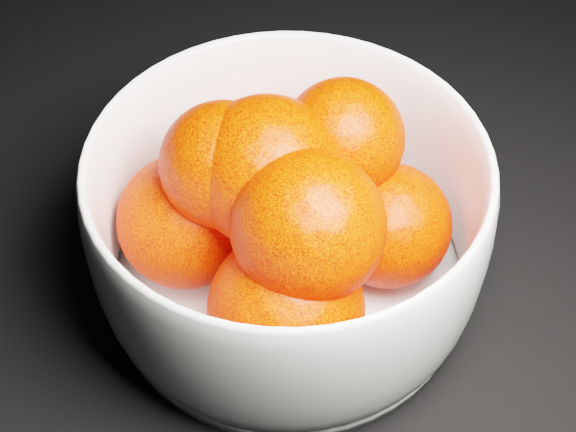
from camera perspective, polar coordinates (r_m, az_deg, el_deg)
The scene contains 2 objects.
bowl at distance 0.50m, azimuth -0.00°, elevation -0.46°, with size 0.25×0.25×0.12m.
orange_pile at distance 0.49m, azimuth -0.49°, elevation 0.62°, with size 0.19×0.19×0.14m.
Camera 1 is at (0.44, -0.09, 0.44)m, focal length 50.00 mm.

